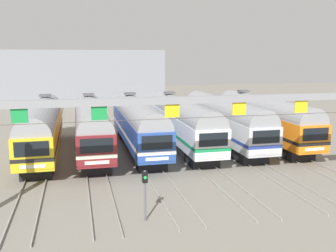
{
  "coord_description": "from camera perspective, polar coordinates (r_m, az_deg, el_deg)",
  "views": [
    {
      "loc": [
        -7.72,
        -35.85,
        8.85
      ],
      "look_at": [
        0.3,
        -2.05,
        2.59
      ],
      "focal_mm": 41.47,
      "sensor_mm": 36.0,
      "label": 1
    }
  ],
  "objects": [
    {
      "name": "ground_plane",
      "position": [
        37.72,
        -1.17,
        -3.35
      ],
      "size": [
        160.0,
        160.0,
        0.0
      ],
      "primitive_type": "plane",
      "color": "gray"
    },
    {
      "name": "track_bed",
      "position": [
        54.13,
        -4.97,
        0.85
      ],
      "size": [
        23.11,
        70.0,
        0.15
      ],
      "color": "gray",
      "rests_on": "ground"
    },
    {
      "name": "commuter_train_yellow",
      "position": [
        36.51,
        -18.0,
        -0.01
      ],
      "size": [
        2.88,
        18.06,
        5.05
      ],
      "color": "gold",
      "rests_on": "ground"
    },
    {
      "name": "commuter_train_maroon",
      "position": [
        36.4,
        -11.21,
        0.27
      ],
      "size": [
        2.88,
        18.06,
        5.05
      ],
      "color": "maroon",
      "rests_on": "ground"
    },
    {
      "name": "commuter_train_blue",
      "position": [
        36.8,
        -4.47,
        0.55
      ],
      "size": [
        2.88,
        18.06,
        5.05
      ],
      "color": "#284C9E",
      "rests_on": "ground"
    },
    {
      "name": "commuter_train_white",
      "position": [
        37.69,
        2.03,
        0.8
      ],
      "size": [
        2.88,
        18.06,
        5.05
      ],
      "color": "white",
      "rests_on": "ground"
    },
    {
      "name": "commuter_train_silver",
      "position": [
        39.04,
        8.16,
        1.03
      ],
      "size": [
        2.88,
        18.06,
        4.77
      ],
      "color": "silver",
      "rests_on": "ground"
    },
    {
      "name": "commuter_train_orange",
      "position": [
        40.82,
        13.82,
        1.24
      ],
      "size": [
        2.88,
        18.06,
        5.05
      ],
      "color": "orange",
      "rests_on": "ground"
    },
    {
      "name": "catenary_gantry",
      "position": [
        23.9,
        5.64,
        1.8
      ],
      "size": [
        26.85,
        0.44,
        6.97
      ],
      "color": "gray",
      "rests_on": "ground"
    },
    {
      "name": "yard_signal_mast",
      "position": [
        21.11,
        -3.4,
        -8.79
      ],
      "size": [
        0.28,
        0.35,
        2.83
      ],
      "color": "#59595E",
      "rests_on": "ground"
    },
    {
      "name": "maintenance_building",
      "position": [
        76.44,
        -12.17,
        7.09
      ],
      "size": [
        29.34,
        10.0,
        9.97
      ],
      "primitive_type": "cube",
      "color": "gray",
      "rests_on": "ground"
    }
  ]
}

